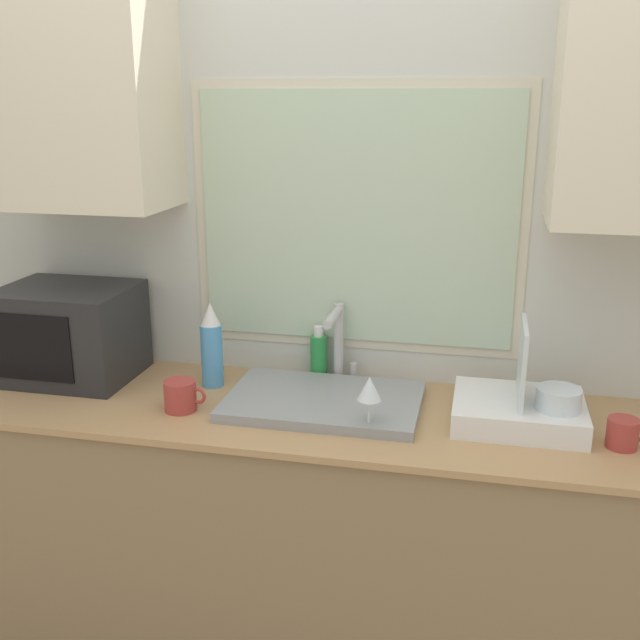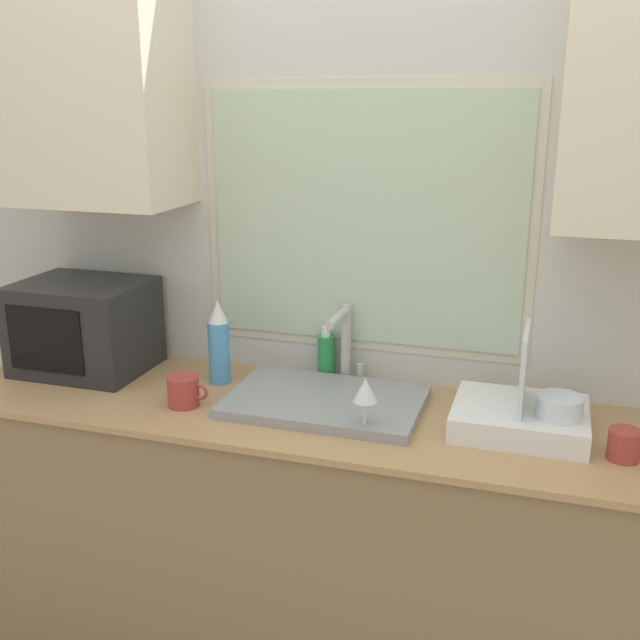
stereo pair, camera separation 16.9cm
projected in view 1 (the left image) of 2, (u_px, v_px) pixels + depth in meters
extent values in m
cube|color=#8C7251|center=(336.00, 551.00, 2.31)|extent=(2.35, 0.57, 0.90)
cube|color=tan|center=(337.00, 413.00, 2.18)|extent=(2.38, 0.60, 0.02)
cube|color=silver|center=(357.00, 262.00, 2.36)|extent=(6.00, 0.06, 2.60)
cube|color=beige|center=(356.00, 219.00, 2.29)|extent=(1.03, 0.01, 0.83)
cube|color=#B2CCB2|center=(356.00, 220.00, 2.29)|extent=(0.97, 0.01, 0.77)
cube|color=beige|center=(74.00, 76.00, 2.19)|extent=(0.54, 0.32, 0.76)
cube|color=gray|center=(324.00, 401.00, 2.20)|extent=(0.57, 0.38, 0.03)
cylinder|color=#B7B7BC|center=(339.00, 342.00, 2.37)|extent=(0.03, 0.03, 0.25)
cylinder|color=#B7B7BC|center=(333.00, 317.00, 2.26)|extent=(0.03, 0.18, 0.03)
cylinder|color=#B7B7BC|center=(354.00, 372.00, 2.39)|extent=(0.02, 0.02, 0.06)
cube|color=#232326|center=(70.00, 332.00, 2.40)|extent=(0.41, 0.33, 0.30)
cube|color=black|center=(31.00, 348.00, 2.25)|extent=(0.27, 0.01, 0.21)
cube|color=white|center=(518.00, 411.00, 2.08)|extent=(0.36, 0.30, 0.07)
cube|color=silver|center=(522.00, 362.00, 2.04)|extent=(0.01, 0.22, 0.22)
cylinder|color=silver|center=(558.00, 399.00, 2.00)|extent=(0.12, 0.12, 0.06)
cylinder|color=#4C99D8|center=(212.00, 355.00, 2.33)|extent=(0.07, 0.07, 0.20)
cone|color=silver|center=(210.00, 314.00, 2.30)|extent=(0.06, 0.06, 0.07)
cylinder|color=#268C3F|center=(319.00, 357.00, 2.41)|extent=(0.05, 0.05, 0.14)
cylinder|color=white|center=(319.00, 331.00, 2.38)|extent=(0.03, 0.03, 0.03)
cylinder|color=#A53833|center=(180.00, 396.00, 2.16)|extent=(0.09, 0.09, 0.09)
torus|color=#A53833|center=(198.00, 396.00, 2.15)|extent=(0.05, 0.01, 0.05)
cylinder|color=silver|center=(369.00, 432.00, 2.03)|extent=(0.06, 0.06, 0.00)
cylinder|color=silver|center=(369.00, 416.00, 2.02)|extent=(0.01, 0.01, 0.09)
cone|color=silver|center=(369.00, 388.00, 1.99)|extent=(0.07, 0.07, 0.07)
cylinder|color=#A53833|center=(622.00, 433.00, 1.94)|extent=(0.08, 0.08, 0.08)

